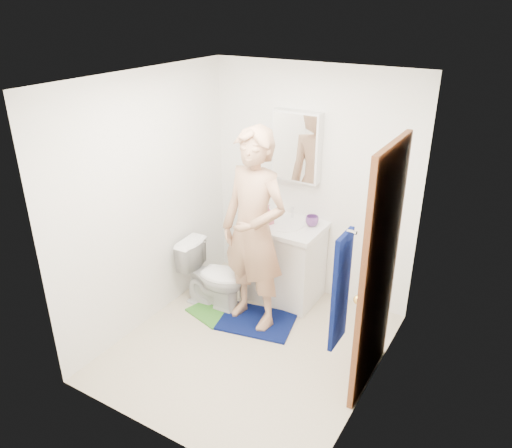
{
  "coord_description": "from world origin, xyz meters",
  "views": [
    {
      "loc": [
        1.95,
        -3.16,
        2.95
      ],
      "look_at": [
        -0.08,
        0.25,
        1.13
      ],
      "focal_mm": 35.0,
      "sensor_mm": 36.0,
      "label": 1
    }
  ],
  "objects_px": {
    "medicine_cabinet": "(297,146)",
    "vanity_cabinet": "(283,263)",
    "toilet": "(213,275)",
    "man": "(254,231)",
    "soap_dispenser": "(268,215)",
    "towel": "(341,290)",
    "toothbrush_cup": "(312,221)"
  },
  "relations": [
    {
      "from": "medicine_cabinet",
      "to": "vanity_cabinet",
      "type": "bearing_deg",
      "value": -90.0
    },
    {
      "from": "toilet",
      "to": "man",
      "type": "height_order",
      "value": "man"
    },
    {
      "from": "medicine_cabinet",
      "to": "soap_dispenser",
      "type": "distance_m",
      "value": 0.73
    },
    {
      "from": "medicine_cabinet",
      "to": "towel",
      "type": "height_order",
      "value": "medicine_cabinet"
    },
    {
      "from": "vanity_cabinet",
      "to": "toothbrush_cup",
      "type": "distance_m",
      "value": 0.57
    },
    {
      "from": "vanity_cabinet",
      "to": "towel",
      "type": "distance_m",
      "value": 2.08
    },
    {
      "from": "vanity_cabinet",
      "to": "man",
      "type": "bearing_deg",
      "value": -92.7
    },
    {
      "from": "man",
      "to": "toilet",
      "type": "bearing_deg",
      "value": -174.65
    },
    {
      "from": "soap_dispenser",
      "to": "toothbrush_cup",
      "type": "relative_size",
      "value": 1.54
    },
    {
      "from": "man",
      "to": "vanity_cabinet",
      "type": "bearing_deg",
      "value": 96.64
    },
    {
      "from": "towel",
      "to": "toilet",
      "type": "xyz_separation_m",
      "value": [
        -1.71,
        0.97,
        -0.9
      ]
    },
    {
      "from": "towel",
      "to": "toilet",
      "type": "bearing_deg",
      "value": 150.45
    },
    {
      "from": "towel",
      "to": "toothbrush_cup",
      "type": "xyz_separation_m",
      "value": [
        -0.92,
        1.59,
        -0.35
      ]
    },
    {
      "from": "towel",
      "to": "toothbrush_cup",
      "type": "relative_size",
      "value": 6.11
    },
    {
      "from": "vanity_cabinet",
      "to": "medicine_cabinet",
      "type": "bearing_deg",
      "value": 90.0
    },
    {
      "from": "medicine_cabinet",
      "to": "towel",
      "type": "distance_m",
      "value": 2.11
    },
    {
      "from": "toothbrush_cup",
      "to": "man",
      "type": "bearing_deg",
      "value": -113.43
    },
    {
      "from": "vanity_cabinet",
      "to": "man",
      "type": "xyz_separation_m",
      "value": [
        -0.03,
        -0.55,
        0.59
      ]
    },
    {
      "from": "man",
      "to": "soap_dispenser",
      "type": "bearing_deg",
      "value": 113.2
    },
    {
      "from": "toilet",
      "to": "toothbrush_cup",
      "type": "relative_size",
      "value": 5.29
    },
    {
      "from": "toilet",
      "to": "man",
      "type": "relative_size",
      "value": 0.36
    },
    {
      "from": "toilet",
      "to": "soap_dispenser",
      "type": "xyz_separation_m",
      "value": [
        0.39,
        0.43,
        0.6
      ]
    },
    {
      "from": "towel",
      "to": "soap_dispenser",
      "type": "xyz_separation_m",
      "value": [
        -1.32,
        1.4,
        -0.3
      ]
    },
    {
      "from": "toothbrush_cup",
      "to": "soap_dispenser",
      "type": "bearing_deg",
      "value": -154.49
    },
    {
      "from": "toothbrush_cup",
      "to": "man",
      "type": "relative_size",
      "value": 0.07
    },
    {
      "from": "medicine_cabinet",
      "to": "man",
      "type": "xyz_separation_m",
      "value": [
        -0.03,
        -0.77,
        -0.61
      ]
    },
    {
      "from": "medicine_cabinet",
      "to": "towel",
      "type": "relative_size",
      "value": 0.87
    },
    {
      "from": "vanity_cabinet",
      "to": "towel",
      "type": "xyz_separation_m",
      "value": [
        1.18,
        -1.48,
        0.85
      ]
    },
    {
      "from": "medicine_cabinet",
      "to": "toilet",
      "type": "bearing_deg",
      "value": -125.91
    },
    {
      "from": "vanity_cabinet",
      "to": "toilet",
      "type": "relative_size",
      "value": 1.16
    },
    {
      "from": "medicine_cabinet",
      "to": "toothbrush_cup",
      "type": "xyz_separation_m",
      "value": [
        0.26,
        -0.12,
        -0.7
      ]
    },
    {
      "from": "toothbrush_cup",
      "to": "man",
      "type": "xyz_separation_m",
      "value": [
        -0.28,
        -0.65,
        0.09
      ]
    }
  ]
}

